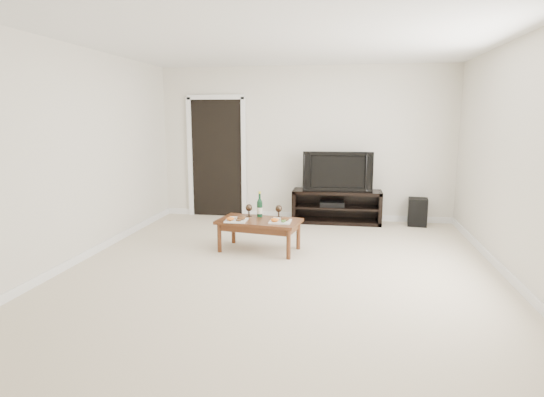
{
  "coord_description": "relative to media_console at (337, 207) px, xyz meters",
  "views": [
    {
      "loc": [
        0.7,
        -5.03,
        1.77
      ],
      "look_at": [
        -0.24,
        0.76,
        0.7
      ],
      "focal_mm": 30.0,
      "sensor_mm": 36.0,
      "label": 1
    }
  ],
  "objects": [
    {
      "name": "floor",
      "position": [
        -0.57,
        -2.5,
        -0.28
      ],
      "size": [
        5.5,
        5.5,
        0.0
      ],
      "primitive_type": "plane",
      "color": "beige",
      "rests_on": "ground"
    },
    {
      "name": "television",
      "position": [
        0.0,
        0.0,
        0.6
      ],
      "size": [
        1.14,
        0.19,
        0.65
      ],
      "primitive_type": "imported",
      "rotation": [
        0.0,
        0.0,
        0.04
      ],
      "color": "black",
      "rests_on": "media_console"
    },
    {
      "name": "av_receiver",
      "position": [
        -0.08,
        -0.01,
        0.05
      ],
      "size": [
        0.42,
        0.32,
        0.08
      ],
      "primitive_type": "cube",
      "rotation": [
        0.0,
        0.0,
        0.06
      ],
      "color": "black",
      "rests_on": "media_console"
    },
    {
      "name": "coffee_table",
      "position": [
        -0.98,
        -1.79,
        -0.07
      ],
      "size": [
        1.15,
        0.75,
        0.42
      ],
      "primitive_type": "cube",
      "rotation": [
        0.0,
        0.0,
        -0.17
      ],
      "color": "#552A17",
      "rests_on": "ground"
    },
    {
      "name": "wine_bottle",
      "position": [
        -1.01,
        -1.61,
        0.32
      ],
      "size": [
        0.07,
        0.07,
        0.35
      ],
      "primitive_type": "cylinder",
      "color": "#0D321C",
      "rests_on": "coffee_table"
    },
    {
      "name": "media_console",
      "position": [
        0.0,
        0.0,
        0.0
      ],
      "size": [
        1.47,
        0.45,
        0.55
      ],
      "primitive_type": "cube",
      "color": "black",
      "rests_on": "ground"
    },
    {
      "name": "goblet_right",
      "position": [
        -0.75,
        -1.6,
        0.23
      ],
      "size": [
        0.09,
        0.09,
        0.17
      ],
      "primitive_type": null,
      "color": "#36281D",
      "rests_on": "coffee_table"
    },
    {
      "name": "subwoofer",
      "position": [
        1.31,
        0.02,
        -0.05
      ],
      "size": [
        0.33,
        0.33,
        0.45
      ],
      "primitive_type": "cube",
      "rotation": [
        0.0,
        0.0,
        -0.11
      ],
      "color": "black",
      "rests_on": "ground"
    },
    {
      "name": "plate_right",
      "position": [
        -0.68,
        -1.88,
        0.18
      ],
      "size": [
        0.27,
        0.27,
        0.07
      ],
      "primitive_type": "cube",
      "color": "white",
      "rests_on": "coffee_table"
    },
    {
      "name": "plate_left",
      "position": [
        -1.26,
        -1.91,
        0.18
      ],
      "size": [
        0.27,
        0.27,
        0.07
      ],
      "primitive_type": "cube",
      "color": "white",
      "rests_on": "coffee_table"
    },
    {
      "name": "back_wall",
      "position": [
        -0.57,
        0.27,
        1.02
      ],
      "size": [
        5.0,
        0.04,
        2.6
      ],
      "primitive_type": "cube",
      "color": "silver",
      "rests_on": "ground"
    },
    {
      "name": "doorway",
      "position": [
        -2.12,
        0.24,
        0.75
      ],
      "size": [
        0.9,
        0.02,
        2.05
      ],
      "primitive_type": "cube",
      "color": "black",
      "rests_on": "ground"
    },
    {
      "name": "goblet_left",
      "position": [
        -1.15,
        -1.61,
        0.23
      ],
      "size": [
        0.09,
        0.09,
        0.17
      ],
      "primitive_type": null,
      "color": "#36281D",
      "rests_on": "coffee_table"
    },
    {
      "name": "ceiling",
      "position": [
        -0.57,
        -2.5,
        2.35
      ],
      "size": [
        5.0,
        5.5,
        0.04
      ],
      "primitive_type": "cube",
      "color": "white",
      "rests_on": "back_wall"
    }
  ]
}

